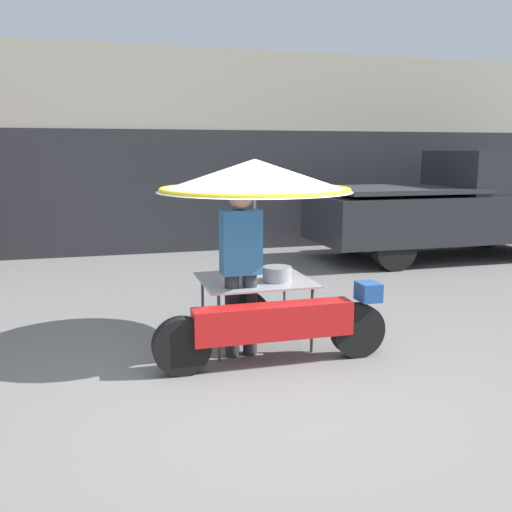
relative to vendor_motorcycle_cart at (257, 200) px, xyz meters
The scene contains 5 objects.
ground_plane 1.91m from the vendor_motorcycle_cart, 96.84° to the right, with size 36.00×36.00×0.00m, color slate.
shopfront_building 6.81m from the vendor_motorcycle_cart, 91.17° to the left, with size 28.00×2.06×3.95m.
vendor_motorcycle_cart is the anchor object (origin of this frame).
vendor_person 0.66m from the vendor_motorcycle_cart, 133.82° to the right, with size 0.38×0.22×1.66m.
pickup_truck 6.26m from the vendor_motorcycle_cart, 37.84° to the left, with size 5.13×1.93×2.00m.
Camera 1 is at (-1.40, -4.30, 1.99)m, focal length 40.00 mm.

